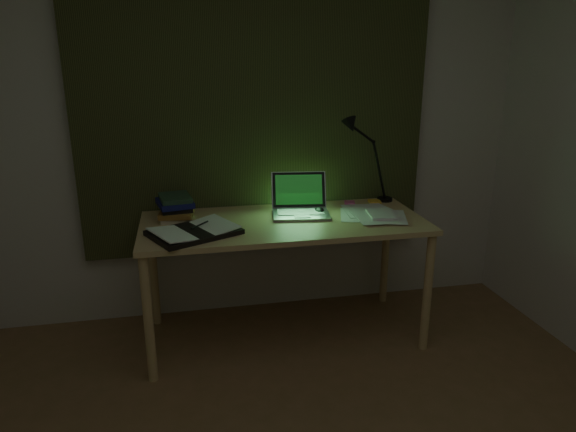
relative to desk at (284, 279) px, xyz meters
name	(u,v)px	position (x,y,z in m)	size (l,w,h in m)	color
wall_back	(255,127)	(-0.10, 0.44, 0.87)	(3.50, 0.00, 2.50)	silver
curtain	(255,95)	(-0.10, 0.40, 1.07)	(2.20, 0.06, 2.00)	#2D3319
desk	(284,279)	(0.00, 0.00, 0.00)	(1.66, 0.73, 0.76)	tan
laptop	(301,196)	(0.12, 0.07, 0.50)	(0.34, 0.38, 0.24)	#A2A2A6
open_textbook	(194,231)	(-0.52, -0.15, 0.40)	(0.45, 0.32, 0.04)	white
book_stack	(175,207)	(-0.62, 0.16, 0.45)	(0.19, 0.23, 0.15)	white
loose_papers	(372,215)	(0.54, -0.02, 0.39)	(0.33, 0.35, 0.02)	white
mouse	(319,210)	(0.24, 0.10, 0.40)	(0.06, 0.09, 0.03)	black
sticky_yellow	(374,202)	(0.66, 0.26, 0.39)	(0.08, 0.08, 0.02)	yellow
sticky_pink	(350,203)	(0.49, 0.27, 0.39)	(0.07, 0.07, 0.01)	pink
desk_lamp	(387,160)	(0.75, 0.29, 0.65)	(0.37, 0.29, 0.55)	black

